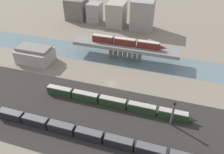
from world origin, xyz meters
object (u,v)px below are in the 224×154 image
(train_yard_near, at_px, (107,140))
(signal_tower, at_px, (173,113))
(train_yard_mid, at_px, (116,103))
(train_on_bridge, at_px, (127,42))
(warehouse_building, at_px, (35,55))

(train_yard_near, xyz_separation_m, signal_tower, (20.94, 16.07, 3.89))
(train_yard_near, height_order, train_yard_mid, train_yard_mid)
(train_on_bridge, relative_size, warehouse_building, 2.24)
(train_yard_near, bearing_deg, train_on_bridge, 97.71)
(train_on_bridge, relative_size, train_yard_mid, 0.64)
(train_on_bridge, distance_m, train_yard_mid, 42.24)
(signal_tower, bearing_deg, warehouse_building, 161.66)
(train_on_bridge, relative_size, train_yard_near, 0.46)
(signal_tower, bearing_deg, train_yard_near, -142.50)
(train_yard_mid, xyz_separation_m, warehouse_building, (-53.90, 22.44, 2.31))
(train_yard_near, xyz_separation_m, warehouse_building, (-56.53, 41.75, 2.38))
(train_on_bridge, bearing_deg, signal_tower, -56.67)
(train_yard_near, distance_m, warehouse_building, 70.31)
(train_yard_near, relative_size, warehouse_building, 4.86)
(train_yard_mid, height_order, signal_tower, signal_tower)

